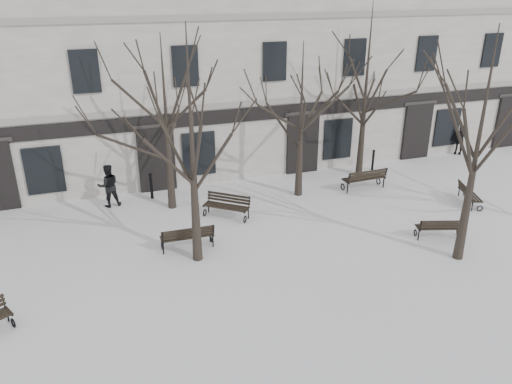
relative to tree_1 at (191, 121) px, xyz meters
name	(u,v)px	position (x,y,z in m)	size (l,w,h in m)	color
ground	(302,263)	(3.23, -1.42, -4.78)	(100.00, 100.00, 0.00)	white
building	(204,47)	(3.23, 11.54, 0.74)	(40.40, 10.20, 11.40)	silver
tree_1	(191,121)	(0.00, 0.00, 0.00)	(5.35, 5.35, 7.64)	black
tree_2	(482,122)	(8.36, -2.82, -0.03)	(5.31, 5.31, 7.59)	black
tree_4	(165,103)	(-0.05, 4.46, -0.41)	(4.89, 4.89, 6.99)	black
tree_5	(301,103)	(5.44, 3.97, -0.69)	(4.58, 4.58, 6.54)	black
tree_6	(367,71)	(9.23, 5.31, 0.16)	(5.53, 5.53, 7.90)	black
bench_1	(187,236)	(-0.16, 0.79, -4.27)	(1.86, 0.73, 0.93)	black
bench_2	(440,227)	(8.64, -1.47, -4.32)	(1.77, 1.08, 0.85)	black
bench_3	(227,205)	(1.85, 2.84, -4.28)	(1.80, 1.64, 0.92)	black
bench_4	(365,178)	(8.48, 3.54, -4.23)	(2.02, 0.79, 1.00)	black
bench_5	(469,194)	(11.81, 0.74, -4.34)	(1.10, 1.69, 0.81)	black
bollard_a	(151,185)	(-0.70, 5.66, -4.15)	(0.15, 0.15, 1.17)	black
bollard_b	(373,159)	(10.17, 5.62, -4.21)	(0.14, 0.14, 1.06)	black
pedestrian_b	(111,206)	(-2.46, 5.45, -4.78)	(0.88, 0.69, 1.82)	black
pedestrian_c	(458,154)	(15.86, 6.21, -4.78)	(0.92, 0.38, 1.57)	black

